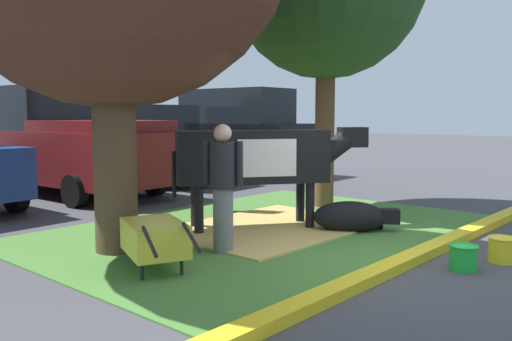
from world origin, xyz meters
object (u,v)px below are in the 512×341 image
object	(u,v)px
person_handler	(222,168)
pickup_truck_maroon	(66,144)
sedan_silver	(149,145)
cow_holstein	(259,157)
bucket_green	(463,257)
bucket_yellow	(502,249)
calf_lying	(352,217)
person_visitor_near	(223,184)
suv_black	(236,131)
wheelbarrow	(154,238)

from	to	relation	value
person_handler	pickup_truck_maroon	bearing A→B (deg)	97.61
sedan_silver	cow_holstein	bearing A→B (deg)	-112.72
cow_holstein	bucket_green	bearing A→B (deg)	-92.45
cow_holstein	bucket_green	size ratio (longest dim) A/B	8.23
cow_holstein	bucket_yellow	xyz separation A→B (m)	(0.52, -3.47, -0.97)
pickup_truck_maroon	sedan_silver	bearing A→B (deg)	6.43
calf_lying	sedan_silver	world-z (taller)	sedan_silver
person_visitor_near	suv_black	distance (m)	9.36
person_handler	sedan_silver	distance (m)	5.06
pickup_truck_maroon	suv_black	xyz separation A→B (m)	(5.44, -0.14, 0.16)
bucket_green	bucket_yellow	bearing A→B (deg)	-18.63
calf_lying	person_visitor_near	distance (m)	2.34
person_handler	wheelbarrow	size ratio (longest dim) A/B	0.97
person_visitor_near	suv_black	world-z (taller)	suv_black
person_handler	suv_black	size ratio (longest dim) A/B	0.33
cow_holstein	suv_black	world-z (taller)	suv_black
bucket_green	suv_black	world-z (taller)	suv_black
suv_black	person_visitor_near	bearing A→B (deg)	-137.48
person_handler	suv_black	bearing A→B (deg)	41.20
person_visitor_near	bucket_yellow	world-z (taller)	person_visitor_near
sedan_silver	wheelbarrow	bearing A→B (deg)	-127.05
cow_holstein	calf_lying	world-z (taller)	cow_holstein
sedan_silver	person_visitor_near	bearing A→B (deg)	-120.57
person_handler	wheelbarrow	distance (m)	3.77
wheelbarrow	bucket_yellow	bearing A→B (deg)	-43.06
cow_holstein	sedan_silver	world-z (taller)	sedan_silver
person_visitor_near	bucket_green	bearing A→B (deg)	-63.77
wheelbarrow	sedan_silver	size ratio (longest dim) A/B	0.35
cow_holstein	sedan_silver	size ratio (longest dim) A/B	0.61
pickup_truck_maroon	suv_black	size ratio (longest dim) A/B	1.17
person_handler	sedan_silver	world-z (taller)	sedan_silver
calf_lying	sedan_silver	bearing A→B (deg)	76.09
sedan_silver	suv_black	distance (m)	2.95
bucket_yellow	calf_lying	bearing A→B (deg)	84.49
cow_holstein	wheelbarrow	world-z (taller)	cow_holstein
pickup_truck_maroon	person_handler	bearing A→B (deg)	-82.39
person_handler	bucket_yellow	world-z (taller)	person_handler
calf_lying	wheelbarrow	xyz separation A→B (m)	(-3.26, 0.60, 0.15)
cow_holstein	person_handler	bearing A→B (deg)	66.91
person_handler	pickup_truck_maroon	world-z (taller)	pickup_truck_maroon
cow_holstein	person_visitor_near	xyz separation A→B (m)	(-1.43, -0.64, -0.23)
person_visitor_near	bucket_yellow	distance (m)	3.52
bucket_yellow	sedan_silver	size ratio (longest dim) A/B	0.08
sedan_silver	person_handler	bearing A→B (deg)	-112.61
bucket_green	person_handler	bearing A→B (deg)	80.89
sedan_silver	suv_black	size ratio (longest dim) A/B	0.96
bucket_green	suv_black	xyz separation A→B (m)	(5.60, 8.93, 1.11)
person_visitor_near	sedan_silver	xyz separation A→B (m)	(3.98, 6.74, 0.09)
person_visitor_near	sedan_silver	world-z (taller)	sedan_silver
cow_holstein	pickup_truck_maroon	size ratio (longest dim) A/B	0.50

